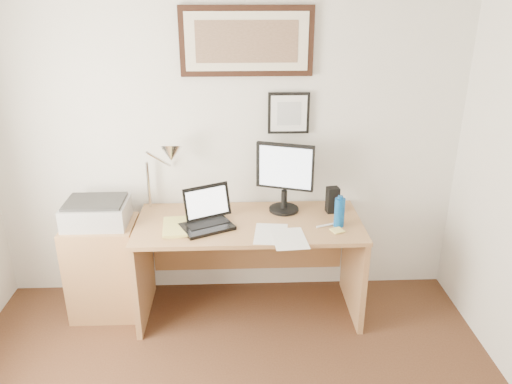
{
  "coord_description": "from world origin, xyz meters",
  "views": [
    {
      "loc": [
        0.07,
        -1.56,
        2.3
      ],
      "look_at": [
        0.19,
        1.43,
        1.06
      ],
      "focal_mm": 35.0,
      "sensor_mm": 36.0,
      "label": 1
    }
  ],
  "objects_px": {
    "side_cabinet": "(105,268)",
    "book": "(163,228)",
    "desk": "(249,245)",
    "lcd_monitor": "(285,174)",
    "laptop": "(207,218)",
    "printer": "(96,212)",
    "water_bottle": "(339,212)"
  },
  "relations": [
    {
      "from": "lcd_monitor",
      "to": "printer",
      "type": "distance_m",
      "value": 1.37
    },
    {
      "from": "side_cabinet",
      "to": "lcd_monitor",
      "type": "height_order",
      "value": "lcd_monitor"
    },
    {
      "from": "desk",
      "to": "printer",
      "type": "relative_size",
      "value": 3.64
    },
    {
      "from": "laptop",
      "to": "side_cabinet",
      "type": "bearing_deg",
      "value": 173.37
    },
    {
      "from": "desk",
      "to": "laptop",
      "type": "relative_size",
      "value": 3.76
    },
    {
      "from": "lcd_monitor",
      "to": "water_bottle",
      "type": "bearing_deg",
      "value": -36.26
    },
    {
      "from": "book",
      "to": "side_cabinet",
      "type": "bearing_deg",
      "value": 163.23
    },
    {
      "from": "side_cabinet",
      "to": "printer",
      "type": "height_order",
      "value": "printer"
    },
    {
      "from": "side_cabinet",
      "to": "book",
      "type": "distance_m",
      "value": 0.64
    },
    {
      "from": "side_cabinet",
      "to": "desk",
      "type": "height_order",
      "value": "desk"
    },
    {
      "from": "book",
      "to": "lcd_monitor",
      "type": "xyz_separation_m",
      "value": [
        0.86,
        0.27,
        0.28
      ]
    },
    {
      "from": "water_bottle",
      "to": "book",
      "type": "xyz_separation_m",
      "value": [
        -1.22,
        -0.01,
        -0.09
      ]
    },
    {
      "from": "lcd_monitor",
      "to": "printer",
      "type": "xyz_separation_m",
      "value": [
        -1.35,
        -0.12,
        -0.22
      ]
    },
    {
      "from": "lcd_monitor",
      "to": "printer",
      "type": "relative_size",
      "value": 1.18
    },
    {
      "from": "book",
      "to": "lcd_monitor",
      "type": "height_order",
      "value": "lcd_monitor"
    },
    {
      "from": "lcd_monitor",
      "to": "printer",
      "type": "bearing_deg",
      "value": -175.01
    },
    {
      "from": "water_bottle",
      "to": "desk",
      "type": "bearing_deg",
      "value": 164.55
    },
    {
      "from": "side_cabinet",
      "to": "lcd_monitor",
      "type": "bearing_deg",
      "value": 5.39
    },
    {
      "from": "water_bottle",
      "to": "side_cabinet",
      "type": "bearing_deg",
      "value": 175.37
    },
    {
      "from": "water_bottle",
      "to": "printer",
      "type": "distance_m",
      "value": 1.71
    },
    {
      "from": "side_cabinet",
      "to": "printer",
      "type": "relative_size",
      "value": 1.66
    },
    {
      "from": "water_bottle",
      "to": "desk",
      "type": "xyz_separation_m",
      "value": [
        -0.62,
        0.17,
        -0.34
      ]
    },
    {
      "from": "book",
      "to": "desk",
      "type": "height_order",
      "value": "book"
    },
    {
      "from": "water_bottle",
      "to": "lcd_monitor",
      "type": "xyz_separation_m",
      "value": [
        -0.36,
        0.26,
        0.19
      ]
    },
    {
      "from": "desk",
      "to": "side_cabinet",
      "type": "bearing_deg",
      "value": -178.11
    },
    {
      "from": "side_cabinet",
      "to": "desk",
      "type": "bearing_deg",
      "value": 1.89
    },
    {
      "from": "water_bottle",
      "to": "laptop",
      "type": "distance_m",
      "value": 0.92
    },
    {
      "from": "desk",
      "to": "printer",
      "type": "height_order",
      "value": "printer"
    },
    {
      "from": "side_cabinet",
      "to": "lcd_monitor",
      "type": "distance_m",
      "value": 1.5
    },
    {
      "from": "laptop",
      "to": "desk",
      "type": "bearing_deg",
      "value": 23.19
    },
    {
      "from": "water_bottle",
      "to": "book",
      "type": "relative_size",
      "value": 0.68
    },
    {
      "from": "side_cabinet",
      "to": "desk",
      "type": "distance_m",
      "value": 1.08
    }
  ]
}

